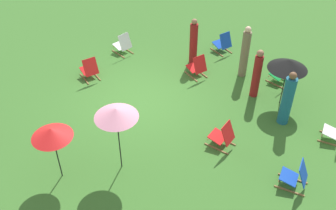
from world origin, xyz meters
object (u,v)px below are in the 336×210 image
deckchair_6 (123,45)px  person_0 (194,42)px  deckchair_2 (90,69)px  person_1 (257,74)px  umbrella_0 (52,133)px  umbrella_1 (116,113)px  person_3 (287,100)px  deckchair_1 (197,67)px  deckchair_3 (223,136)px  umbrella_2 (288,64)px  deckchair_4 (282,74)px  deckchair_5 (296,176)px  deckchair_0 (223,43)px  person_2 (245,53)px

deckchair_6 → person_0: size_ratio=0.48×
person_0 → deckchair_6: bearing=57.7°
deckchair_2 → person_1: person_1 is taller
umbrella_0 → person_1: 6.65m
umbrella_1 → person_1: 5.27m
deckchair_6 → person_3: (-0.30, 6.57, 0.48)m
deckchair_1 → deckchair_2: same height
deckchair_3 → umbrella_1: 3.25m
umbrella_2 → person_1: (0.18, -0.87, -0.64)m
deckchair_4 → deckchair_5: size_ratio=0.97×
umbrella_1 → person_3: (-4.45, 2.41, -1.02)m
deckchair_0 → person_1: bearing=70.5°
deckchair_5 → umbrella_2: umbrella_2 is taller
deckchair_0 → umbrella_1: 6.98m
deckchair_3 → umbrella_1: umbrella_1 is taller
deckchair_0 → umbrella_0: size_ratio=0.52×
deckchair_2 → person_0: size_ratio=0.50×
umbrella_2 → person_0: size_ratio=0.94×
deckchair_0 → person_1: (1.63, 2.36, 0.46)m
umbrella_1 → person_0: (-5.37, -1.73, -1.03)m
deckchair_4 → person_3: bearing=34.2°
deckchair_3 → umbrella_1: bearing=-39.3°
deckchair_1 → deckchair_2: size_ratio=0.99×
deckchair_3 → deckchair_2: bearing=-93.6°
deckchair_1 → person_2: bearing=148.4°
deckchair_6 → person_3: size_ratio=0.46×
deckchair_6 → umbrella_2: umbrella_2 is taller
deckchair_3 → deckchair_5: (0.03, 2.21, 0.00)m
deckchair_3 → person_1: bearing=-173.9°
person_0 → person_3: person_3 is taller
umbrella_1 → umbrella_2: bearing=159.9°
deckchair_0 → person_0: size_ratio=0.49×
umbrella_1 → person_2: (-5.83, 0.11, -0.96)m
deckchair_2 → deckchair_1: bearing=150.0°
deckchair_5 → umbrella_1: size_ratio=0.43×
person_1 → person_2: size_ratio=0.90×
deckchair_4 → umbrella_0: bearing=-12.8°
umbrella_0 → umbrella_1: bearing=142.4°
deckchair_1 → umbrella_0: (5.98, 0.11, 1.15)m
deckchair_0 → umbrella_0: 8.02m
person_3 → deckchair_0: bearing=112.4°
deckchair_6 → umbrella_0: bearing=36.7°
deckchair_2 → deckchair_0: bearing=168.1°
umbrella_0 → umbrella_2: (-6.48, 2.87, -0.05)m
person_1 → person_2: 1.21m
umbrella_0 → deckchair_0: bearing=-177.4°
person_3 → umbrella_2: bearing=85.7°
deckchair_5 → umbrella_0: umbrella_0 is taller
umbrella_0 → umbrella_2: bearing=156.1°
umbrella_1 → umbrella_2: 5.59m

